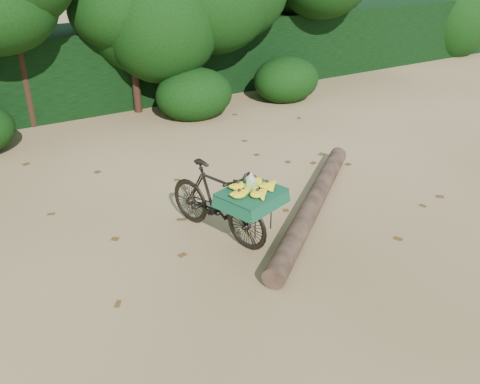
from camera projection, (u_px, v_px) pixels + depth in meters
ground at (231, 213)px, 7.57m from camera, size 80.00×80.00×0.00m
vendor_bicycle at (218, 201)px, 6.78m from camera, size 1.14×1.88×1.05m
fallen_log at (313, 203)px, 7.53m from camera, size 3.26×2.72×0.29m
hedge_backdrop at (100, 66)px, 12.00m from camera, size 26.00×1.80×1.80m
tree_row at (73, 25)px, 10.59m from camera, size 14.50×2.00×4.00m
bush_clumps at (152, 104)px, 10.89m from camera, size 8.80×1.70×0.90m
leaf_litter at (211, 195)px, 8.07m from camera, size 7.00×7.30×0.01m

